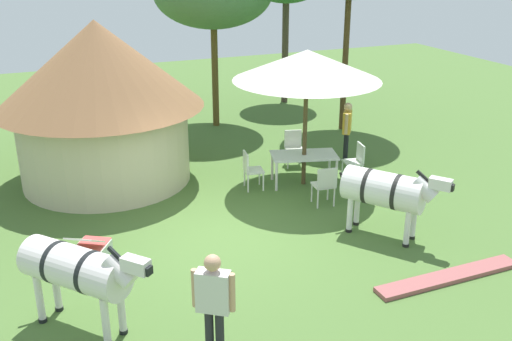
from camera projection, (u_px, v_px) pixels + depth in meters
ground_plane at (225, 235)px, 11.52m from camera, size 36.00×36.00×0.00m
thatched_hut at (101, 96)px, 13.47m from camera, size 4.74×4.74×3.79m
shade_umbrella at (307, 65)px, 12.94m from camera, size 3.34×3.34×3.18m
patio_dining_table at (304, 158)px, 13.73m from camera, size 1.69×1.19×0.74m
patio_chair_near_lawn at (250, 168)px, 13.49m from camera, size 0.48×0.50×0.90m
patio_chair_east_end at (325, 183)px, 12.62m from camera, size 0.48×0.47×0.90m
patio_chair_west_end at (356, 159)px, 14.03m from camera, size 0.49×0.51×0.90m
patio_chair_near_hut at (294, 145)px, 14.98m from camera, size 0.53×0.52×0.90m
guest_beside_umbrella at (347, 126)px, 15.07m from camera, size 0.41×0.47×1.57m
standing_watcher at (214, 299)px, 7.68m from camera, size 0.50×0.43×1.66m
striped_lounge_chair at (90, 245)px, 10.60m from camera, size 0.88×0.97×0.60m
zebra_nearest_camera at (78, 270)px, 8.37m from camera, size 1.70×1.90×1.54m
zebra_by_umbrella at (386, 190)px, 11.14m from camera, size 1.52×1.89×1.50m
brick_patio_kerb at (449, 277)px, 10.00m from camera, size 2.80×0.38×0.08m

